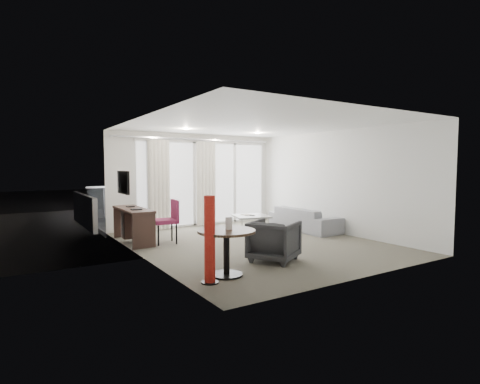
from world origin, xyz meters
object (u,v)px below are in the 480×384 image
coffee_table (251,223)px  rattan_chair_a (206,205)px  tub_armchair (274,241)px  desk_chair (165,222)px  sofa (304,219)px  desk (133,225)px  round_table (226,253)px  rattan_chair_b (229,201)px  red_lamp (210,240)px

coffee_table → rattan_chair_a: bearing=85.3°
tub_armchair → rattan_chair_a: rattan_chair_a is taller
desk_chair → coffee_table: 2.59m
sofa → rattan_chair_a: rattan_chair_a is taller
desk → rattan_chair_a: size_ratio=2.04×
round_table → rattan_chair_b: bearing=59.2°
desk_chair → tub_armchair: desk_chair is taller
coffee_table → sofa: (1.20, -0.76, 0.11)m
desk_chair → coffee_table: size_ratio=1.10×
round_table → rattan_chair_b: 8.03m
tub_armchair → coffee_table: tub_armchair is taller
rattan_chair_a → rattan_chair_b: size_ratio=0.98×
desk → rattan_chair_b: rattan_chair_b is taller
rattan_chair_a → rattan_chair_b: rattan_chair_b is taller
round_table → tub_armchair: 1.23m
rattan_chair_a → rattan_chair_b: 1.36m
tub_armchair → sofa: bearing=-81.2°
sofa → red_lamp: bearing=122.2°
sofa → coffee_table: bearing=57.5°
desk → tub_armchair: desk is taller
desk_chair → desk: bearing=144.8°
sofa → rattan_chair_b: size_ratio=2.57×
desk_chair → round_table: desk_chair is taller
desk → rattan_chair_b: bearing=37.9°
sofa → rattan_chair_b: bearing=-3.6°
desk → coffee_table: size_ratio=1.84×
round_table → sofa: size_ratio=0.43×
sofa → rattan_chair_b: 4.45m
coffee_table → rattan_chair_a: rattan_chair_a is taller
red_lamp → round_table: bearing=25.6°
desk_chair → coffee_table: (2.54, 0.40, -0.28)m
coffee_table → sofa: size_ratio=0.42×
red_lamp → sofa: (4.22, 2.65, -0.34)m
desk → sofa: (4.30, -0.87, -0.08)m
red_lamp → coffee_table: (3.02, 3.42, -0.44)m
sofa → rattan_chair_a: bearing=13.8°
tub_armchair → rattan_chair_b: rattan_chair_b is taller
desk_chair → tub_armchair: size_ratio=1.20×
desk_chair → red_lamp: red_lamp is taller
red_lamp → sofa: 4.99m
red_lamp → rattan_chair_a: 7.28m
red_lamp → rattan_chair_b: 8.40m
desk → round_table: (0.47, -3.34, -0.02)m
desk_chair → coffee_table: desk_chair is taller
desk → rattan_chair_a: bearing=41.5°
rattan_chair_a → desk_chair: bearing=-105.6°
desk → rattan_chair_b: (4.58, 3.56, 0.02)m
sofa → desk_chair: bearing=84.5°
red_lamp → sofa: red_lamp is taller
desk_chair → round_table: size_ratio=1.07×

